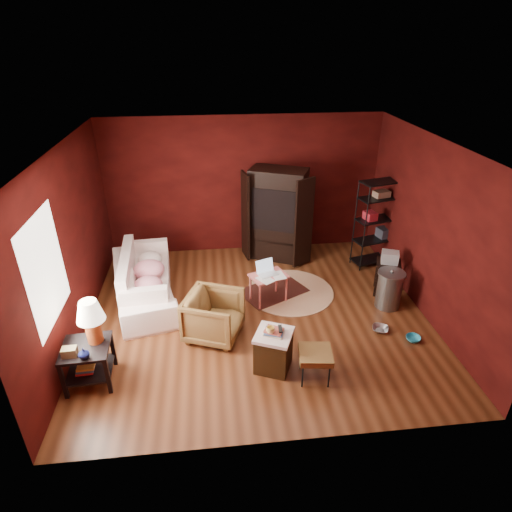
{
  "coord_description": "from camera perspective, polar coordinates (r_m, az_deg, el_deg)",
  "views": [
    {
      "loc": [
        -0.68,
        -5.8,
        4.19
      ],
      "look_at": [
        0.0,
        0.2,
        1.0
      ],
      "focal_mm": 30.0,
      "sensor_mm": 36.0,
      "label": 1
    }
  ],
  "objects": [
    {
      "name": "armchair",
      "position": [
        6.54,
        -5.66,
        -7.72
      ],
      "size": [
        0.96,
        0.99,
        0.8
      ],
      "primitive_type": "imported",
      "rotation": [
        0.0,
        0.0,
        1.2
      ],
      "color": "black",
      "rests_on": "ground"
    },
    {
      "name": "hamper",
      "position": [
        6.01,
        2.34,
        -12.41
      ],
      "size": [
        0.63,
        0.63,
        0.67
      ],
      "rotation": [
        0.0,
        0.0,
        -0.41
      ],
      "color": "#3B230D",
      "rests_on": "ground"
    },
    {
      "name": "side_table",
      "position": [
        6.01,
        -21.4,
        -9.75
      ],
      "size": [
        0.64,
        0.64,
        1.2
      ],
      "rotation": [
        0.0,
        0.0,
        0.06
      ],
      "color": "black",
      "rests_on": "ground"
    },
    {
      "name": "sofa",
      "position": [
        7.63,
        -14.91,
        -2.61
      ],
      "size": [
        1.13,
        2.36,
        0.89
      ],
      "primitive_type": "imported",
      "rotation": [
        0.0,
        0.0,
        1.78
      ],
      "color": "white",
      "rests_on": "ground"
    },
    {
      "name": "vase",
      "position": [
        5.85,
        -21.98,
        -11.96
      ],
      "size": [
        0.16,
        0.17,
        0.14
      ],
      "primitive_type": "imported",
      "rotation": [
        0.0,
        0.0,
        0.2
      ],
      "color": "#0C113F",
      "rests_on": "side_table"
    },
    {
      "name": "sofa_cushions",
      "position": [
        7.65,
        -14.71,
        -2.99
      ],
      "size": [
        0.89,
        1.93,
        0.79
      ],
      "rotation": [
        0.0,
        0.0,
        0.07
      ],
      "color": "white",
      "rests_on": "sofa"
    },
    {
      "name": "laptop_desk",
      "position": [
        7.3,
        1.64,
        -2.91
      ],
      "size": [
        0.71,
        0.63,
        0.74
      ],
      "rotation": [
        0.0,
        0.0,
        0.38
      ],
      "color": "#FF7774",
      "rests_on": "ground"
    },
    {
      "name": "pet_bowl_steel",
      "position": [
        7.04,
        16.35,
        -8.72
      ],
      "size": [
        0.26,
        0.15,
        0.25
      ],
      "primitive_type": "imported",
      "rotation": [
        0.0,
        0.0,
        -0.4
      ],
      "color": "#ADB0B4",
      "rests_on": "ground"
    },
    {
      "name": "pet_bowl_turquoise",
      "position": [
        7.01,
        20.32,
        -9.81
      ],
      "size": [
        0.23,
        0.12,
        0.22
      ],
      "primitive_type": "imported",
      "rotation": [
        0.0,
        0.0,
        -0.26
      ],
      "color": "#289BBD",
      "rests_on": "ground"
    },
    {
      "name": "trash_can",
      "position": [
        7.56,
        17.34,
        -4.24
      ],
      "size": [
        0.6,
        0.6,
        0.71
      ],
      "rotation": [
        0.0,
        0.0,
        0.43
      ],
      "color": "gray",
      "rests_on": "ground"
    },
    {
      "name": "mug",
      "position": [
        5.71,
        1.95,
        -9.73
      ],
      "size": [
        0.13,
        0.11,
        0.11
      ],
      "primitive_type": "imported",
      "rotation": [
        0.0,
        0.0,
        -0.19
      ],
      "color": "#FFDB7C",
      "rests_on": "hamper"
    },
    {
      "name": "rug_round",
      "position": [
        7.79,
        4.55,
        -4.75
      ],
      "size": [
        1.86,
        1.86,
        0.01
      ],
      "rotation": [
        0.0,
        0.0,
        0.21
      ],
      "color": "beige",
      "rests_on": "ground"
    },
    {
      "name": "wire_shelving",
      "position": [
        8.63,
        16.0,
        4.7
      ],
      "size": [
        0.92,
        0.58,
        1.74
      ],
      "rotation": [
        0.0,
        0.0,
        0.26
      ],
      "color": "black",
      "rests_on": "ground"
    },
    {
      "name": "footstool",
      "position": [
        5.86,
        7.92,
        -13.02
      ],
      "size": [
        0.48,
        0.48,
        0.44
      ],
      "rotation": [
        0.0,
        0.0,
        -0.13
      ],
      "color": "black",
      "rests_on": "ground"
    },
    {
      "name": "tv_armoire",
      "position": [
        8.55,
        2.86,
        5.69
      ],
      "size": [
        1.34,
        1.11,
        1.86
      ],
      "rotation": [
        0.0,
        0.0,
        -0.42
      ],
      "color": "black",
      "rests_on": "ground"
    },
    {
      "name": "room",
      "position": [
        6.45,
        -0.14,
        2.26
      ],
      "size": [
        5.54,
        5.04,
        2.84
      ],
      "color": "brown",
      "rests_on": "ground"
    },
    {
      "name": "rug_oriental",
      "position": [
        7.78,
        2.28,
        -4.64
      ],
      "size": [
        1.35,
        1.19,
        0.01
      ],
      "rotation": [
        0.0,
        0.0,
        0.48
      ],
      "color": "#511C15",
      "rests_on": "ground"
    },
    {
      "name": "small_stand",
      "position": [
        7.8,
        17.32,
        -0.84
      ],
      "size": [
        0.53,
        0.53,
        0.82
      ],
      "rotation": [
        0.0,
        0.0,
        -0.37
      ],
      "color": "black",
      "rests_on": "ground"
    }
  ]
}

